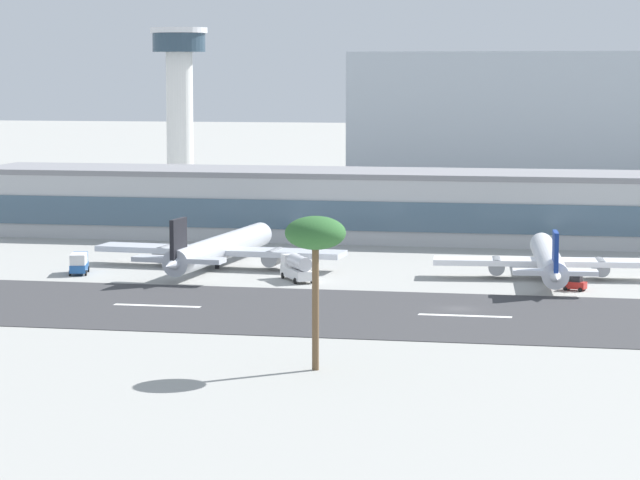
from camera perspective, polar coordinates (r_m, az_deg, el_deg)
ground_plane at (r=190.45m, az=5.49°, el=-2.75°), size 1400.00×1400.00×0.00m
runway_strip at (r=185.20m, az=5.32°, el=-3.01°), size 800.00×37.12×0.08m
runway_centreline_dash_3 at (r=193.26m, az=-6.47°, el=-2.60°), size 12.00×1.20×0.01m
runway_centreline_dash_4 at (r=185.06m, az=5.77°, el=-3.00°), size 12.00×1.20×0.01m
terminal_building at (r=268.21m, az=3.87°, el=1.37°), size 167.51×22.14×12.86m
control_tower at (r=323.52m, az=-5.59°, el=5.65°), size 12.70×12.70×40.97m
distant_hotel_block at (r=399.19m, az=11.04°, el=4.70°), size 135.37×28.64×36.68m
airliner_black_tail_gate_0 at (r=229.16m, az=-4.08°, el=-0.37°), size 41.06×46.21×9.65m
airliner_navy_tail_gate_1 at (r=219.07m, az=9.05°, el=-0.81°), size 35.01×43.26×9.04m
service_fuel_truck_0 at (r=215.24m, az=-0.92°, el=-1.09°), size 6.58×8.64×3.95m
service_box_truck_1 at (r=225.66m, az=-9.53°, el=-0.89°), size 3.90×6.42×3.25m
service_baggage_tug_2 at (r=208.89m, az=10.06°, el=-1.70°), size 3.54×2.68×2.20m
palm_tree_1 at (r=149.08m, az=-0.18°, el=0.15°), size 6.37×6.37×16.24m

